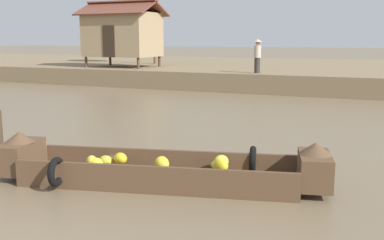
{
  "coord_description": "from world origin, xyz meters",
  "views": [
    {
      "loc": [
        4.74,
        -1.62,
        2.56
      ],
      "look_at": [
        0.8,
        7.3,
        0.83
      ],
      "focal_mm": 42.21,
      "sensor_mm": 36.0,
      "label": 1
    }
  ],
  "objects": [
    {
      "name": "stilt_house_left",
      "position": [
        -10.2,
        21.9,
        2.94
      ],
      "size": [
        4.7,
        3.44,
        3.92
      ],
      "color": "#4C3826",
      "rests_on": "riverbank_strip"
    },
    {
      "name": "banana_boat",
      "position": [
        1.02,
        5.32,
        0.28
      ],
      "size": [
        6.01,
        2.68,
        0.86
      ],
      "color": "brown",
      "rests_on": "ground"
    },
    {
      "name": "riverbank_strip",
      "position": [
        0.0,
        29.15,
        0.48
      ],
      "size": [
        160.0,
        20.0,
        0.95
      ],
      "primitive_type": "cube",
      "color": "#7F6B4C",
      "rests_on": "ground"
    },
    {
      "name": "mooring_post",
      "position": [
        -2.49,
        5.03,
        0.58
      ],
      "size": [
        0.14,
        0.14,
        1.16
      ],
      "primitive_type": "cylinder",
      "color": "#423323",
      "rests_on": "ground"
    },
    {
      "name": "vendor_person",
      "position": [
        -1.34,
        20.13,
        1.88
      ],
      "size": [
        0.44,
        0.44,
        1.66
      ],
      "color": "#332D28",
      "rests_on": "riverbank_strip"
    },
    {
      "name": "ground_plane",
      "position": [
        0.0,
        10.0,
        0.0
      ],
      "size": [
        300.0,
        300.0,
        0.0
      ],
      "primitive_type": "plane",
      "color": "#726047"
    }
  ]
}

